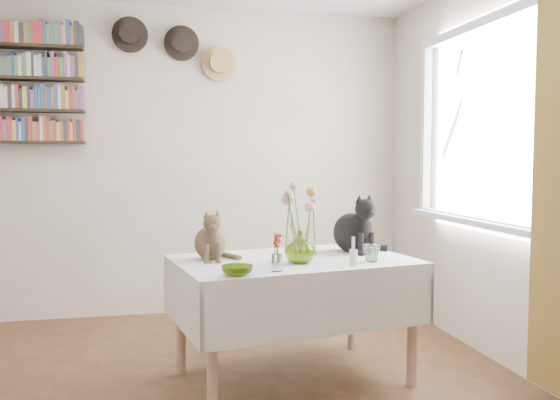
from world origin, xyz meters
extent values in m
cube|color=silver|center=(0.00, 2.27, 1.25)|extent=(4.04, 0.04, 2.54)
cube|color=silver|center=(0.00, -2.27, 1.25)|extent=(4.04, 0.04, 2.54)
cube|color=white|center=(1.97, 0.80, 1.50)|extent=(0.01, 1.40, 1.20)
cube|color=white|center=(1.97, 0.80, 2.13)|extent=(0.06, 1.52, 0.06)
cube|color=white|center=(1.97, 0.80, 0.87)|extent=(0.06, 1.52, 0.06)
cube|color=white|center=(1.97, 0.07, 1.50)|extent=(0.06, 0.06, 1.20)
cube|color=white|center=(1.97, 1.53, 1.50)|extent=(0.06, 0.06, 1.20)
cube|color=white|center=(1.94, 0.80, 0.87)|extent=(0.12, 1.50, 0.04)
cube|color=white|center=(0.68, 0.59, 0.68)|extent=(1.44, 1.06, 0.06)
cylinder|color=tan|center=(0.17, 0.15, 0.32)|extent=(0.06, 0.06, 0.65)
cylinder|color=tan|center=(1.31, 0.35, 0.32)|extent=(0.06, 0.06, 0.65)
cylinder|color=tan|center=(0.05, 0.83, 0.32)|extent=(0.06, 0.06, 0.65)
cylinder|color=tan|center=(1.19, 1.03, 0.32)|extent=(0.06, 0.06, 0.65)
imported|color=#8FAE2E|center=(0.68, 0.44, 0.79)|extent=(0.19, 0.19, 0.18)
imported|color=#8FAE2E|center=(0.30, 0.17, 0.73)|extent=(0.17, 0.17, 0.05)
imported|color=white|center=(1.08, 0.40, 0.75)|extent=(0.10, 0.10, 0.09)
cylinder|color=white|center=(0.94, 0.31, 0.75)|extent=(0.04, 0.04, 0.09)
cylinder|color=white|center=(0.94, 0.31, 0.83)|extent=(0.02, 0.02, 0.07)
cylinder|color=white|center=(0.51, 0.24, 0.75)|extent=(0.05, 0.05, 0.09)
cone|color=white|center=(1.21, 0.72, 0.74)|extent=(0.05, 0.05, 0.07)
sphere|color=beige|center=(1.21, 0.72, 0.79)|extent=(0.03, 0.03, 0.03)
cylinder|color=#4C7233|center=(0.65, 0.45, 0.91)|extent=(0.01, 0.01, 0.30)
sphere|color=pink|center=(0.65, 0.45, 1.06)|extent=(0.07, 0.07, 0.07)
cylinder|color=#4C7233|center=(0.72, 0.42, 0.89)|extent=(0.01, 0.01, 0.26)
sphere|color=pink|center=(0.72, 0.42, 1.02)|extent=(0.06, 0.06, 0.06)
cylinder|color=#4C7233|center=(0.74, 0.47, 0.93)|extent=(0.01, 0.01, 0.34)
sphere|color=gold|center=(0.74, 0.47, 1.10)|extent=(0.06, 0.06, 0.06)
cylinder|color=#4C7233|center=(0.62, 0.48, 0.91)|extent=(0.01, 0.01, 0.31)
sphere|color=gold|center=(0.62, 0.48, 1.07)|extent=(0.05, 0.05, 0.05)
cylinder|color=#4C7233|center=(0.68, 0.49, 0.94)|extent=(0.01, 0.01, 0.37)
sphere|color=#999E93|center=(0.68, 0.49, 1.13)|extent=(0.04, 0.04, 0.04)
cylinder|color=#4C7233|center=(0.63, 0.41, 0.92)|extent=(0.01, 0.01, 0.33)
sphere|color=#999E93|center=(0.63, 0.41, 1.09)|extent=(0.04, 0.04, 0.04)
cylinder|color=#4C7233|center=(0.75, 0.40, 0.90)|extent=(0.01, 0.01, 0.29)
sphere|color=#999E93|center=(0.75, 0.40, 1.05)|extent=(0.04, 0.04, 0.04)
cube|color=black|center=(-1.10, 2.16, 1.40)|extent=(1.00, 0.16, 0.02)
cube|color=black|center=(-1.10, 2.16, 1.64)|extent=(1.00, 0.16, 0.02)
cube|color=black|center=(-1.10, 2.16, 1.88)|extent=(1.00, 0.16, 0.02)
cube|color=black|center=(-1.10, 2.16, 2.12)|extent=(1.00, 0.16, 0.02)
cylinder|color=black|center=(-0.25, 2.21, 2.25)|extent=(0.28, 0.02, 0.28)
cylinder|color=black|center=(-0.25, 2.17, 2.25)|extent=(0.16, 0.08, 0.16)
cylinder|color=black|center=(0.15, 2.21, 2.20)|extent=(0.28, 0.02, 0.28)
cylinder|color=black|center=(0.15, 2.17, 2.20)|extent=(0.16, 0.08, 0.16)
cylinder|color=#AE7E4B|center=(0.45, 2.21, 2.05)|extent=(0.28, 0.02, 0.28)
cylinder|color=#AE7E4B|center=(0.45, 2.17, 2.05)|extent=(0.16, 0.08, 0.16)
camera|label=1|loc=(-0.11, -2.67, 1.28)|focal=38.00mm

